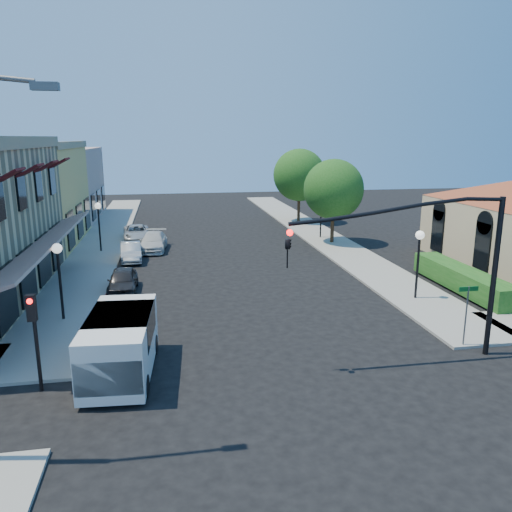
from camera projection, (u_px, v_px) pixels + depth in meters
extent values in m
plane|color=black|center=(291.00, 391.00, 16.20)|extent=(120.00, 120.00, 0.00)
cube|color=gray|center=(105.00, 238.00, 40.52)|extent=(3.50, 50.00, 0.12)
cube|color=gray|center=(313.00, 231.00, 43.54)|extent=(3.50, 50.00, 0.12)
cube|color=maroon|center=(101.00, 319.00, 22.66)|extent=(0.25, 10.00, 0.06)
cube|color=tan|center=(12.00, 143.00, 23.08)|extent=(0.50, 18.20, 0.60)
cube|color=#561416|center=(46.00, 242.00, 24.36)|extent=(1.75, 17.00, 0.67)
cube|color=#420D10|center=(9.00, 175.00, 20.04)|extent=(1.02, 1.50, 0.60)
cube|color=#420D10|center=(30.00, 170.00, 23.30)|extent=(1.02, 1.50, 0.60)
cube|color=#420D10|center=(47.00, 166.00, 26.55)|extent=(1.02, 1.50, 0.60)
cube|color=#420D10|center=(59.00, 163.00, 29.80)|extent=(1.02, 1.50, 0.60)
cube|color=black|center=(6.00, 297.00, 20.63)|extent=(0.12, 2.60, 2.60)
cube|color=black|center=(27.00, 275.00, 23.88)|extent=(0.12, 2.60, 2.60)
cube|color=black|center=(44.00, 259.00, 27.13)|extent=(0.12, 2.60, 2.60)
cube|color=black|center=(57.00, 246.00, 30.39)|extent=(0.12, 2.60, 2.60)
cube|color=#E1B665|center=(8.00, 195.00, 37.52)|extent=(10.00, 12.00, 7.60)
cube|color=tan|center=(44.00, 185.00, 49.08)|extent=(10.00, 12.00, 7.00)
cube|color=black|center=(482.00, 246.00, 29.29)|extent=(0.12, 1.40, 2.80)
cube|color=black|center=(438.00, 231.00, 34.07)|extent=(0.12, 1.40, 2.80)
cube|color=#195117|center=(461.00, 291.00, 26.84)|extent=(1.40, 8.00, 1.10)
cylinder|color=#332114|center=(332.00, 230.00, 38.54)|extent=(0.28, 0.28, 2.10)
sphere|color=#195117|center=(334.00, 189.00, 37.80)|extent=(4.56, 4.56, 4.56)
cylinder|color=#332114|center=(299.00, 211.00, 48.09)|extent=(0.28, 0.28, 2.27)
sphere|color=#195117|center=(299.00, 175.00, 47.30)|extent=(4.94, 4.94, 4.94)
cylinder|color=black|center=(494.00, 278.00, 18.32)|extent=(0.20, 0.20, 6.00)
cylinder|color=black|center=(400.00, 211.00, 17.04)|extent=(7.80, 0.14, 0.14)
imported|color=black|center=(288.00, 240.00, 16.58)|extent=(0.20, 0.16, 1.00)
sphere|color=#FF0C0C|center=(290.00, 233.00, 16.34)|extent=(0.22, 0.22, 0.22)
cylinder|color=black|center=(37.00, 348.00, 15.90)|extent=(0.12, 0.12, 3.00)
cube|color=black|center=(31.00, 308.00, 15.44)|extent=(0.28, 0.22, 0.85)
sphere|color=#FF0C0C|center=(30.00, 301.00, 15.26)|extent=(0.18, 0.18, 0.18)
cube|color=#595B5E|center=(45.00, 86.00, 11.07)|extent=(0.60, 0.25, 0.18)
cylinder|color=#595B5E|center=(466.00, 317.00, 19.31)|extent=(0.06, 0.06, 2.50)
cube|color=#0C591E|center=(469.00, 289.00, 19.05)|extent=(0.80, 0.04, 0.18)
cylinder|color=black|center=(61.00, 287.00, 22.02)|extent=(0.12, 0.12, 3.20)
sphere|color=white|center=(57.00, 248.00, 21.61)|extent=(0.44, 0.44, 0.44)
cylinder|color=black|center=(100.00, 230.00, 35.42)|extent=(0.12, 0.12, 3.20)
sphere|color=white|center=(98.00, 206.00, 35.01)|extent=(0.44, 0.44, 0.44)
cylinder|color=black|center=(417.00, 269.00, 24.96)|extent=(0.12, 0.12, 3.20)
sphere|color=white|center=(420.00, 235.00, 24.55)|extent=(0.44, 0.44, 0.44)
cylinder|color=black|center=(321.00, 219.00, 40.27)|extent=(0.12, 0.12, 3.20)
sphere|color=white|center=(321.00, 197.00, 39.86)|extent=(0.44, 0.44, 0.44)
cube|color=silver|center=(120.00, 344.00, 17.10)|extent=(2.41, 4.96, 1.97)
cube|color=silver|center=(110.00, 374.00, 15.11)|extent=(2.07, 0.80, 1.10)
cube|color=black|center=(111.00, 352.00, 15.36)|extent=(1.87, 0.24, 0.99)
cube|color=black|center=(121.00, 327.00, 17.30)|extent=(2.30, 2.99, 0.99)
cylinder|color=black|center=(83.00, 389.00, 15.60)|extent=(0.32, 0.74, 0.72)
cylinder|color=black|center=(103.00, 347.00, 18.78)|extent=(0.32, 0.74, 0.72)
cylinder|color=black|center=(144.00, 386.00, 15.79)|extent=(0.32, 0.74, 0.72)
cylinder|color=black|center=(153.00, 344.00, 18.97)|extent=(0.32, 0.74, 0.72)
imported|color=black|center=(123.00, 281.00, 26.47)|extent=(1.49, 3.69, 1.26)
imported|color=#ABAEB1|center=(131.00, 252.00, 33.17)|extent=(1.57, 3.79, 1.22)
imported|color=silver|center=(153.00, 242.00, 36.25)|extent=(2.19, 4.57, 1.28)
imported|color=#B9BABE|center=(136.00, 233.00, 39.88)|extent=(2.32, 4.45, 1.20)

